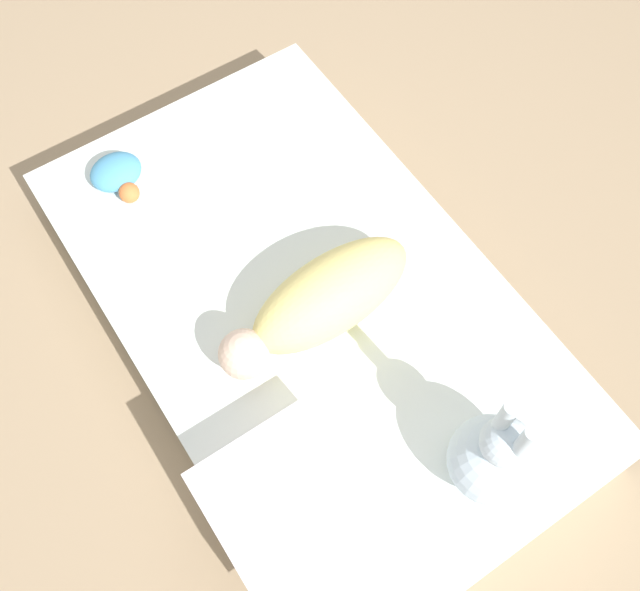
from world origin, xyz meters
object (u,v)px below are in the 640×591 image
at_px(bunny_plush, 494,457).
at_px(turtle_plush, 117,174).
at_px(swaddled_baby, 323,300).
at_px(pillow, 295,517).

xyz_separation_m(bunny_plush, turtle_plush, (-1.15, -0.31, -0.08)).
xyz_separation_m(swaddled_baby, pillow, (0.37, -0.32, -0.04)).
relative_size(swaddled_baby, bunny_plush, 1.44).
distance_m(swaddled_baby, bunny_plush, 0.52).
bearing_deg(swaddled_baby, turtle_plush, -73.10).
bearing_deg(pillow, swaddled_baby, 139.57).
bearing_deg(bunny_plush, pillow, -108.98).
height_order(swaddled_baby, bunny_plush, bunny_plush).
bearing_deg(bunny_plush, swaddled_baby, -170.54).
relative_size(bunny_plush, turtle_plush, 2.30).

